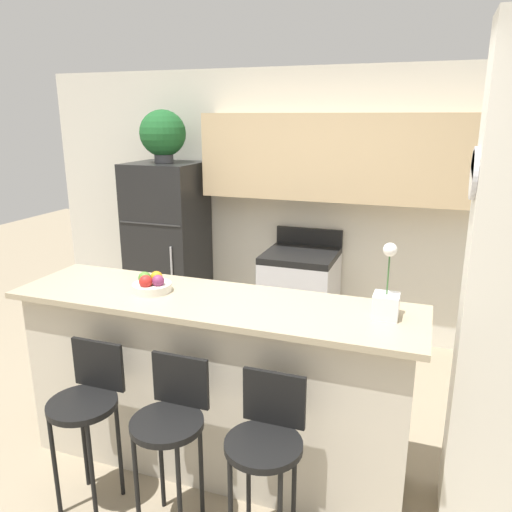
% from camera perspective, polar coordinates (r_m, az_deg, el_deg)
% --- Properties ---
extents(ground_plane, '(14.00, 14.00, 0.00)m').
position_cam_1_polar(ground_plane, '(3.43, -4.64, -22.32)').
color(ground_plane, gray).
extents(wall_back, '(5.60, 0.38, 2.55)m').
position_cam_1_polar(wall_back, '(4.73, 7.37, 7.91)').
color(wall_back, silver).
rests_on(wall_back, ground_plane).
extents(pillar_right, '(0.38, 0.32, 2.55)m').
position_cam_1_polar(pillar_right, '(2.71, 26.35, -3.92)').
color(pillar_right, silver).
rests_on(pillar_right, ground_plane).
extents(counter_bar, '(2.41, 0.64, 1.10)m').
position_cam_1_polar(counter_bar, '(3.12, -4.86, -14.29)').
color(counter_bar, beige).
rests_on(counter_bar, ground_plane).
extents(refrigerator, '(0.68, 0.67, 1.68)m').
position_cam_1_polar(refrigerator, '(5.10, -9.99, 1.03)').
color(refrigerator, black).
rests_on(refrigerator, ground_plane).
extents(stove_range, '(0.65, 0.67, 1.07)m').
position_cam_1_polar(stove_range, '(4.72, 5.03, -4.82)').
color(stove_range, silver).
rests_on(stove_range, ground_plane).
extents(bar_stool_left, '(0.37, 0.37, 0.93)m').
position_cam_1_polar(bar_stool_left, '(2.95, -18.71, -15.64)').
color(bar_stool_left, black).
rests_on(bar_stool_left, ground_plane).
extents(bar_stool_mid, '(0.37, 0.37, 0.93)m').
position_cam_1_polar(bar_stool_mid, '(2.70, -9.70, -18.19)').
color(bar_stool_mid, black).
rests_on(bar_stool_mid, ground_plane).
extents(bar_stool_right, '(0.37, 0.37, 0.93)m').
position_cam_1_polar(bar_stool_right, '(2.52, 1.17, -20.61)').
color(bar_stool_right, black).
rests_on(bar_stool_right, ground_plane).
extents(potted_plant_on_fridge, '(0.44, 0.44, 0.49)m').
position_cam_1_polar(potted_plant_on_fridge, '(4.94, -10.61, 13.53)').
color(potted_plant_on_fridge, '#4C4C51').
rests_on(potted_plant_on_fridge, refrigerator).
extents(orchid_vase, '(0.13, 0.13, 0.40)m').
position_cam_1_polar(orchid_vase, '(2.68, 14.68, -4.72)').
color(orchid_vase, white).
rests_on(orchid_vase, counter_bar).
extents(fruit_bowl, '(0.23, 0.23, 0.11)m').
position_cam_1_polar(fruit_bowl, '(3.05, -11.84, -3.17)').
color(fruit_bowl, silver).
rests_on(fruit_bowl, counter_bar).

